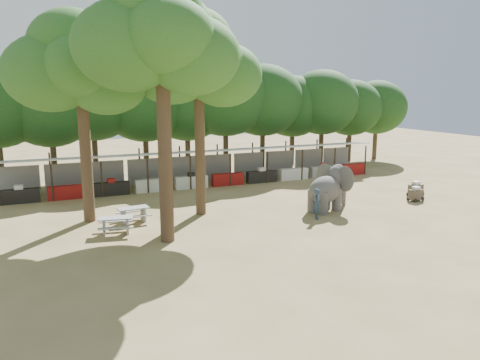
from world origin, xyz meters
name	(u,v)px	position (x,y,z in m)	size (l,w,h in m)	color
ground	(300,237)	(0.00, 0.00, 0.00)	(100.00, 100.00, 0.00)	brown
vendor_stalls	(205,169)	(0.00, 13.84, 1.18)	(28.00, 2.99, 2.80)	#9FA2A8
yard_tree_left	(77,66)	(-9.13, 7.19, 8.20)	(7.10, 6.90, 11.02)	#332316
yard_tree_center	(157,38)	(-6.13, 2.19, 9.21)	(7.10, 6.90, 12.04)	#332316
yard_tree_back	(195,60)	(-3.13, 6.19, 8.54)	(7.10, 6.90, 11.36)	#332316
backdrop_trees	(184,108)	(0.00, 19.00, 5.51)	(46.46, 5.95, 8.33)	#332316
elephant	(329,188)	(4.20, 3.86, 1.32)	(3.55, 2.74, 2.65)	#413F3F
handler	(317,204)	(2.52, 2.50, 0.85)	(0.61, 0.41, 1.69)	#26384C
picnic_table_near	(116,223)	(-8.05, 4.10, 0.55)	(1.90, 1.76, 0.84)	gray
picnic_table_far	(133,213)	(-6.87, 5.81, 0.53)	(1.77, 1.63, 0.81)	gray
cart_front	(416,194)	(10.60, 3.58, 0.46)	(1.03, 0.75, 0.93)	#3C3128
cart_back	(416,189)	(11.56, 4.60, 0.50)	(1.16, 0.88, 1.01)	#3C3128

